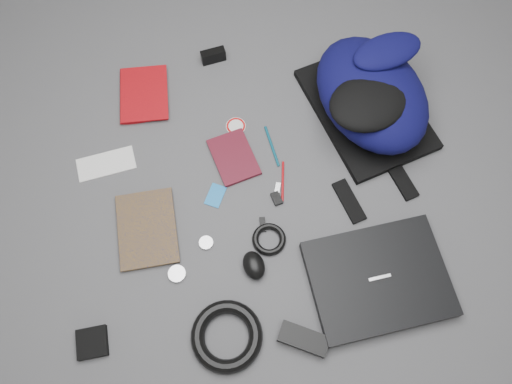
{
  "coord_description": "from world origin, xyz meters",
  "views": [
    {
      "loc": [
        -0.01,
        -0.62,
        1.53
      ],
      "look_at": [
        0.0,
        0.0,
        0.02
      ],
      "focal_mm": 35.0,
      "sensor_mm": 36.0,
      "label": 1
    }
  ],
  "objects_px": {
    "laptop": "(378,279)",
    "power_brick": "(304,339)",
    "pouch": "(92,343)",
    "mouse": "(254,265)",
    "dvd_case": "(234,157)",
    "backpack": "(372,94)",
    "comic_book": "(118,234)",
    "compact_camera": "(213,56)",
    "textbook_red": "(120,97)"
  },
  "relations": [
    {
      "from": "backpack",
      "to": "comic_book",
      "type": "distance_m",
      "value": 0.95
    },
    {
      "from": "laptop",
      "to": "power_brick",
      "type": "xyz_separation_m",
      "value": [
        -0.24,
        -0.17,
        -0.0
      ]
    },
    {
      "from": "textbook_red",
      "to": "comic_book",
      "type": "xyz_separation_m",
      "value": [
        0.03,
        -0.51,
        -0.0
      ]
    },
    {
      "from": "mouse",
      "to": "dvd_case",
      "type": "bearing_deg",
      "value": 80.9
    },
    {
      "from": "backpack",
      "to": "laptop",
      "type": "distance_m",
      "value": 0.61
    },
    {
      "from": "backpack",
      "to": "pouch",
      "type": "bearing_deg",
      "value": -161.52
    },
    {
      "from": "dvd_case",
      "to": "mouse",
      "type": "xyz_separation_m",
      "value": [
        0.06,
        -0.38,
        0.02
      ]
    },
    {
      "from": "textbook_red",
      "to": "dvd_case",
      "type": "relative_size",
      "value": 1.23
    },
    {
      "from": "dvd_case",
      "to": "pouch",
      "type": "xyz_separation_m",
      "value": [
        -0.42,
        -0.6,
        0.0
      ]
    },
    {
      "from": "textbook_red",
      "to": "power_brick",
      "type": "relative_size",
      "value": 1.57
    },
    {
      "from": "textbook_red",
      "to": "mouse",
      "type": "bearing_deg",
      "value": -58.11
    },
    {
      "from": "textbook_red",
      "to": "mouse",
      "type": "xyz_separation_m",
      "value": [
        0.47,
        -0.63,
        0.01
      ]
    },
    {
      "from": "dvd_case",
      "to": "power_brick",
      "type": "distance_m",
      "value": 0.64
    },
    {
      "from": "comic_book",
      "to": "dvd_case",
      "type": "relative_size",
      "value": 1.38
    },
    {
      "from": "compact_camera",
      "to": "pouch",
      "type": "distance_m",
      "value": 1.06
    },
    {
      "from": "laptop",
      "to": "compact_camera",
      "type": "relative_size",
      "value": 4.61
    },
    {
      "from": "mouse",
      "to": "power_brick",
      "type": "distance_m",
      "value": 0.26
    },
    {
      "from": "backpack",
      "to": "laptop",
      "type": "bearing_deg",
      "value": -115.32
    },
    {
      "from": "backpack",
      "to": "dvd_case",
      "type": "xyz_separation_m",
      "value": [
        -0.47,
        -0.18,
        -0.1
      ]
    },
    {
      "from": "backpack",
      "to": "compact_camera",
      "type": "xyz_separation_m",
      "value": [
        -0.54,
        0.23,
        -0.08
      ]
    },
    {
      "from": "textbook_red",
      "to": "compact_camera",
      "type": "height_order",
      "value": "compact_camera"
    },
    {
      "from": "comic_book",
      "to": "power_brick",
      "type": "distance_m",
      "value": 0.66
    },
    {
      "from": "backpack",
      "to": "textbook_red",
      "type": "bearing_deg",
      "value": 152.62
    },
    {
      "from": "comic_book",
      "to": "compact_camera",
      "type": "relative_size",
      "value": 2.85
    },
    {
      "from": "compact_camera",
      "to": "mouse",
      "type": "relative_size",
      "value": 0.97
    },
    {
      "from": "backpack",
      "to": "mouse",
      "type": "relative_size",
      "value": 5.67
    },
    {
      "from": "backpack",
      "to": "comic_book",
      "type": "relative_size",
      "value": 2.06
    },
    {
      "from": "comic_book",
      "to": "dvd_case",
      "type": "height_order",
      "value": "comic_book"
    },
    {
      "from": "comic_book",
      "to": "power_brick",
      "type": "bearing_deg",
      "value": -39.07
    },
    {
      "from": "power_brick",
      "to": "backpack",
      "type": "bearing_deg",
      "value": 92.23
    },
    {
      "from": "dvd_case",
      "to": "compact_camera",
      "type": "distance_m",
      "value": 0.42
    },
    {
      "from": "textbook_red",
      "to": "power_brick",
      "type": "xyz_separation_m",
      "value": [
        0.61,
        -0.85,
        0.01
      ]
    },
    {
      "from": "backpack",
      "to": "pouch",
      "type": "height_order",
      "value": "backpack"
    },
    {
      "from": "comic_book",
      "to": "compact_camera",
      "type": "distance_m",
      "value": 0.74
    },
    {
      "from": "textbook_red",
      "to": "laptop",
      "type": "bearing_deg",
      "value": -43.42
    },
    {
      "from": "mouse",
      "to": "power_brick",
      "type": "bearing_deg",
      "value": -75.74
    },
    {
      "from": "comic_book",
      "to": "power_brick",
      "type": "xyz_separation_m",
      "value": [
        0.57,
        -0.34,
        0.01
      ]
    },
    {
      "from": "textbook_red",
      "to": "pouch",
      "type": "distance_m",
      "value": 0.85
    },
    {
      "from": "backpack",
      "to": "laptop",
      "type": "height_order",
      "value": "backpack"
    },
    {
      "from": "textbook_red",
      "to": "pouch",
      "type": "height_order",
      "value": "textbook_red"
    },
    {
      "from": "mouse",
      "to": "pouch",
      "type": "bearing_deg",
      "value": -173.75
    },
    {
      "from": "laptop",
      "to": "mouse",
      "type": "distance_m",
      "value": 0.38
    },
    {
      "from": "comic_book",
      "to": "pouch",
      "type": "height_order",
      "value": "pouch"
    },
    {
      "from": "power_brick",
      "to": "pouch",
      "type": "distance_m",
      "value": 0.62
    },
    {
      "from": "dvd_case",
      "to": "mouse",
      "type": "distance_m",
      "value": 0.39
    },
    {
      "from": "textbook_red",
      "to": "comic_book",
      "type": "relative_size",
      "value": 0.9
    },
    {
      "from": "power_brick",
      "to": "mouse",
      "type": "bearing_deg",
      "value": 143.58
    },
    {
      "from": "mouse",
      "to": "power_brick",
      "type": "xyz_separation_m",
      "value": [
        0.14,
        -0.22,
        -0.01
      ]
    },
    {
      "from": "backpack",
      "to": "power_brick",
      "type": "xyz_separation_m",
      "value": [
        -0.27,
        -0.78,
        -0.09
      ]
    },
    {
      "from": "backpack",
      "to": "comic_book",
      "type": "bearing_deg",
      "value": -174.96
    }
  ]
}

